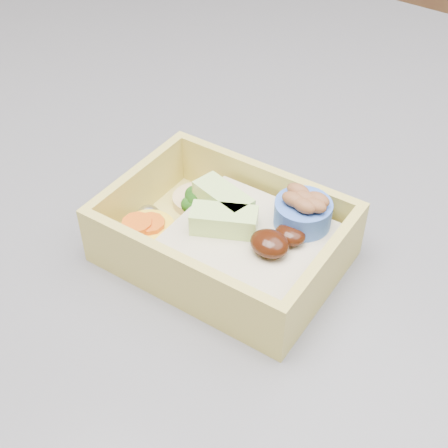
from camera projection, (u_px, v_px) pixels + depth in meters
The scene contains 1 object.
bento_box at pixel (231, 237), 0.43m from camera, with size 0.16×0.12×0.06m.
Camera 1 is at (0.12, -0.42, 1.23)m, focal length 50.00 mm.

